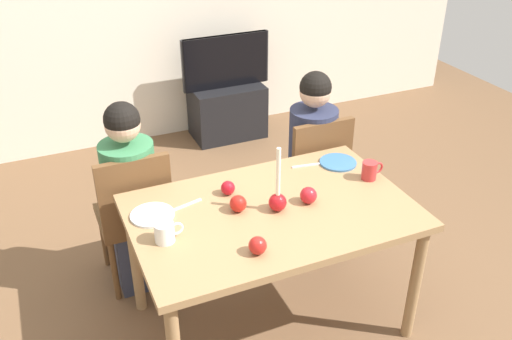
{
  "coord_description": "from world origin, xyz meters",
  "views": [
    {
      "loc": [
        -0.99,
        -2.09,
        2.3
      ],
      "look_at": [
        0.0,
        0.2,
        0.87
      ],
      "focal_mm": 39.2,
      "sensor_mm": 36.0,
      "label": 1
    }
  ],
  "objects_px": {
    "chair_right": "(313,172)",
    "apple_near_candle": "(238,204)",
    "dining_table": "(272,223)",
    "apple_far_edge": "(308,195)",
    "person_right_child": "(311,161)",
    "mug_left": "(165,232)",
    "mug_right": "(370,170)",
    "person_left_child": "(132,201)",
    "tv_stand": "(227,111)",
    "candle_centerpiece": "(278,198)",
    "apple_by_right_mug": "(228,188)",
    "apple_by_left_plate": "(258,245)",
    "chair_left": "(135,212)",
    "tv": "(226,61)",
    "plate_left": "(152,215)",
    "plate_right": "(338,162)"
  },
  "relations": [
    {
      "from": "mug_left",
      "to": "apple_far_edge",
      "type": "distance_m",
      "value": 0.75
    },
    {
      "from": "plate_right",
      "to": "apple_far_edge",
      "type": "distance_m",
      "value": 0.46
    },
    {
      "from": "dining_table",
      "to": "apple_far_edge",
      "type": "distance_m",
      "value": 0.23
    },
    {
      "from": "tv",
      "to": "plate_left",
      "type": "bearing_deg",
      "value": -119.26
    },
    {
      "from": "apple_by_right_mug",
      "to": "mug_left",
      "type": "bearing_deg",
      "value": -147.19
    },
    {
      "from": "tv",
      "to": "dining_table",
      "type": "bearing_deg",
      "value": -105.27
    },
    {
      "from": "mug_right",
      "to": "apple_far_edge",
      "type": "distance_m",
      "value": 0.42
    },
    {
      "from": "person_left_child",
      "to": "apple_by_right_mug",
      "type": "xyz_separation_m",
      "value": [
        0.43,
        -0.42,
        0.22
      ]
    },
    {
      "from": "dining_table",
      "to": "person_left_child",
      "type": "height_order",
      "value": "person_left_child"
    },
    {
      "from": "mug_left",
      "to": "apple_near_candle",
      "type": "xyz_separation_m",
      "value": [
        0.39,
        0.09,
        -0.01
      ]
    },
    {
      "from": "plate_left",
      "to": "mug_left",
      "type": "xyz_separation_m",
      "value": [
        0.01,
        -0.22,
        0.04
      ]
    },
    {
      "from": "dining_table",
      "to": "chair_right",
      "type": "distance_m",
      "value": 0.85
    },
    {
      "from": "chair_right",
      "to": "apple_by_right_mug",
      "type": "bearing_deg",
      "value": -151.98
    },
    {
      "from": "mug_left",
      "to": "mug_right",
      "type": "height_order",
      "value": "mug_right"
    },
    {
      "from": "person_right_child",
      "to": "tv_stand",
      "type": "height_order",
      "value": "person_right_child"
    },
    {
      "from": "chair_right",
      "to": "apple_far_edge",
      "type": "height_order",
      "value": "chair_right"
    },
    {
      "from": "chair_right",
      "to": "apple_near_candle",
      "type": "xyz_separation_m",
      "value": [
        -0.74,
        -0.55,
        0.28
      ]
    },
    {
      "from": "candle_centerpiece",
      "to": "person_right_child",
      "type": "bearing_deg",
      "value": 49.72
    },
    {
      "from": "chair_left",
      "to": "mug_right",
      "type": "bearing_deg",
      "value": -24.68
    },
    {
      "from": "person_left_child",
      "to": "mug_right",
      "type": "height_order",
      "value": "person_left_child"
    },
    {
      "from": "chair_right",
      "to": "plate_right",
      "type": "relative_size",
      "value": 4.29
    },
    {
      "from": "chair_right",
      "to": "tv",
      "type": "height_order",
      "value": "tv"
    },
    {
      "from": "tv_stand",
      "to": "candle_centerpiece",
      "type": "distance_m",
      "value": 2.46
    },
    {
      "from": "chair_left",
      "to": "plate_left",
      "type": "distance_m",
      "value": 0.49
    },
    {
      "from": "person_right_child",
      "to": "mug_left",
      "type": "bearing_deg",
      "value": -148.99
    },
    {
      "from": "chair_left",
      "to": "mug_left",
      "type": "height_order",
      "value": "chair_left"
    },
    {
      "from": "plate_left",
      "to": "plate_right",
      "type": "distance_m",
      "value": 1.11
    },
    {
      "from": "person_right_child",
      "to": "plate_right",
      "type": "relative_size",
      "value": 5.59
    },
    {
      "from": "chair_left",
      "to": "person_right_child",
      "type": "bearing_deg",
      "value": 1.61
    },
    {
      "from": "person_left_child",
      "to": "apple_by_left_plate",
      "type": "xyz_separation_m",
      "value": [
        0.37,
        -0.93,
        0.22
      ]
    },
    {
      "from": "tv_stand",
      "to": "candle_centerpiece",
      "type": "relative_size",
      "value": 1.85
    },
    {
      "from": "dining_table",
      "to": "apple_by_right_mug",
      "type": "bearing_deg",
      "value": 124.13
    },
    {
      "from": "apple_far_edge",
      "to": "mug_right",
      "type": "bearing_deg",
      "value": 10.76
    },
    {
      "from": "tv",
      "to": "plate_left",
      "type": "relative_size",
      "value": 3.67
    },
    {
      "from": "chair_right",
      "to": "person_right_child",
      "type": "height_order",
      "value": "person_right_child"
    },
    {
      "from": "person_right_child",
      "to": "candle_centerpiece",
      "type": "relative_size",
      "value": 3.39
    },
    {
      "from": "apple_by_right_mug",
      "to": "plate_left",
      "type": "bearing_deg",
      "value": -174.28
    },
    {
      "from": "tv_stand",
      "to": "apple_by_left_plate",
      "type": "xyz_separation_m",
      "value": [
        -0.83,
        -2.59,
        0.55
      ]
    },
    {
      "from": "tv",
      "to": "apple_near_candle",
      "type": "bearing_deg",
      "value": -109.31
    },
    {
      "from": "tv_stand",
      "to": "apple_near_candle",
      "type": "height_order",
      "value": "apple_near_candle"
    },
    {
      "from": "mug_left",
      "to": "apple_far_edge",
      "type": "relative_size",
      "value": 1.58
    },
    {
      "from": "chair_right",
      "to": "candle_centerpiece",
      "type": "xyz_separation_m",
      "value": [
        -0.56,
        -0.62,
        0.31
      ]
    },
    {
      "from": "tv",
      "to": "mug_right",
      "type": "distance_m",
      "value": 2.24
    },
    {
      "from": "tv_stand",
      "to": "apple_near_candle",
      "type": "distance_m",
      "value": 2.44
    },
    {
      "from": "apple_by_left_plate",
      "to": "apple_far_edge",
      "type": "distance_m",
      "value": 0.48
    },
    {
      "from": "plate_left",
      "to": "mug_right",
      "type": "relative_size",
      "value": 1.69
    },
    {
      "from": "tv",
      "to": "mug_left",
      "type": "relative_size",
      "value": 5.78
    },
    {
      "from": "chair_right",
      "to": "candle_centerpiece",
      "type": "relative_size",
      "value": 2.6
    },
    {
      "from": "mug_right",
      "to": "apple_far_edge",
      "type": "xyz_separation_m",
      "value": [
        -0.42,
        -0.08,
        -0.01
      ]
    },
    {
      "from": "chair_left",
      "to": "apple_far_edge",
      "type": "bearing_deg",
      "value": -39.07
    }
  ]
}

